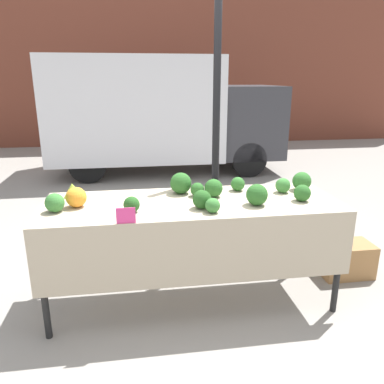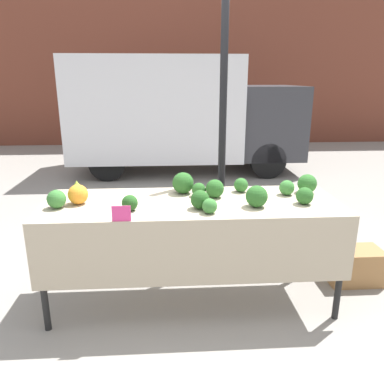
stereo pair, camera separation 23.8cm
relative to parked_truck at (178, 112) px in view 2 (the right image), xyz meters
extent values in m
plane|color=gray|center=(-0.03, -4.79, -1.19)|extent=(40.00, 40.00, 0.00)
cube|color=brown|center=(-0.03, 3.49, 1.25)|extent=(16.00, 0.60, 4.88)
cylinder|color=black|center=(0.30, -4.12, 0.10)|extent=(0.07, 0.07, 2.58)
cube|color=silver|center=(-0.45, 0.00, 0.08)|extent=(3.26, 1.92, 1.92)
cube|color=#333338|center=(1.79, 0.00, -0.19)|extent=(1.22, 1.77, 1.39)
cylinder|color=black|center=(1.67, -0.77, -0.85)|extent=(0.67, 0.22, 0.67)
cylinder|color=black|center=(1.67, 0.77, -0.85)|extent=(0.67, 0.22, 0.67)
cylinder|color=black|center=(-1.35, -0.77, -0.85)|extent=(0.67, 0.22, 0.67)
cylinder|color=black|center=(-1.35, 0.77, -0.85)|extent=(0.67, 0.22, 0.67)
cube|color=tan|center=(-0.03, -4.79, -0.32)|extent=(2.36, 0.82, 0.03)
cube|color=tan|center=(-0.03, -5.20, -0.58)|extent=(2.36, 0.01, 0.49)
cylinder|color=black|center=(-1.15, -5.15, -0.76)|extent=(0.05, 0.05, 0.86)
cylinder|color=black|center=(1.09, -5.15, -0.76)|extent=(0.05, 0.05, 0.86)
cylinder|color=black|center=(-1.15, -4.44, -0.76)|extent=(0.05, 0.05, 0.86)
cylinder|color=black|center=(1.09, -4.44, -0.76)|extent=(0.05, 0.05, 0.86)
sphere|color=orange|center=(-0.92, -4.80, -0.22)|extent=(0.16, 0.16, 0.16)
cone|color=#93B238|center=(-0.99, -4.53, -0.24)|extent=(0.15, 0.15, 0.12)
sphere|color=#387533|center=(0.78, -4.67, -0.24)|extent=(0.13, 0.13, 0.13)
sphere|color=#2D6628|center=(0.41, -4.55, -0.24)|extent=(0.12, 0.12, 0.12)
sphere|color=#285B23|center=(0.16, -4.70, -0.23)|extent=(0.15, 0.15, 0.15)
sphere|color=#23511E|center=(-0.50, -4.98, -0.24)|extent=(0.12, 0.12, 0.12)
sphere|color=#285B23|center=(0.04, -4.66, -0.24)|extent=(0.12, 0.12, 0.12)
sphere|color=#387533|center=(0.08, -5.07, -0.25)|extent=(0.11, 0.11, 0.11)
sphere|color=#23511E|center=(0.02, -4.97, -0.23)|extent=(0.14, 0.14, 0.14)
sphere|color=#387533|center=(-1.06, -4.88, -0.23)|extent=(0.14, 0.14, 0.14)
sphere|color=#285B23|center=(0.84, -4.91, -0.23)|extent=(0.14, 0.14, 0.14)
sphere|color=#2D6628|center=(0.97, -4.62, -0.22)|extent=(0.16, 0.16, 0.16)
sphere|color=#285B23|center=(0.45, -4.95, -0.22)|extent=(0.17, 0.17, 0.17)
sphere|color=#285B23|center=(-0.09, -4.56, -0.21)|extent=(0.18, 0.18, 0.18)
cube|color=#E53D84|center=(-0.54, -5.19, -0.25)|extent=(0.13, 0.01, 0.11)
cube|color=#9E7042|center=(1.50, -4.60, -1.03)|extent=(0.48, 0.31, 0.32)
camera|label=1|loc=(-0.45, -7.61, 0.65)|focal=35.00mm
camera|label=2|loc=(-0.21, -7.63, 0.65)|focal=35.00mm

